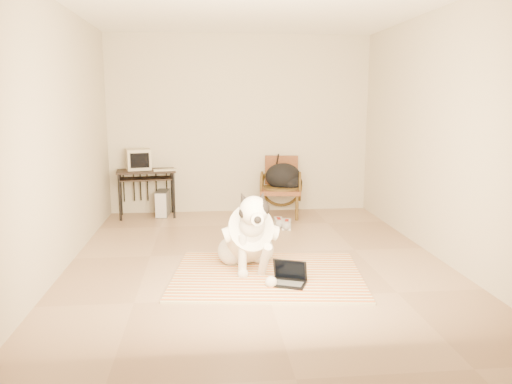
{
  "coord_description": "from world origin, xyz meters",
  "views": [
    {
      "loc": [
        -0.54,
        -5.44,
        1.71
      ],
      "look_at": [
        -0.02,
        -0.42,
        0.79
      ],
      "focal_mm": 35.0,
      "sensor_mm": 36.0,
      "label": 1
    }
  ],
  "objects": [
    {
      "name": "ceiling",
      "position": [
        0.0,
        0.0,
        2.7
      ],
      "size": [
        4.5,
        4.5,
        0.0
      ],
      "primitive_type": "plane",
      "rotation": [
        3.14,
        0.0,
        0.0
      ],
      "color": "white",
      "rests_on": "wall_back"
    },
    {
      "name": "dog",
      "position": [
        -0.11,
        -0.57,
        0.36
      ],
      "size": [
        0.6,
        1.22,
        0.9
      ],
      "color": "silver",
      "rests_on": "rug"
    },
    {
      "name": "rug",
      "position": [
        0.05,
        -0.77,
        0.01
      ],
      "size": [
        2.0,
        1.63,
        0.02
      ],
      "color": "orange",
      "rests_on": "floor"
    },
    {
      "name": "laptop",
      "position": [
        0.22,
        -1.05,
        0.08
      ],
      "size": [
        0.38,
        0.34,
        0.22
      ],
      "color": "black",
      "rests_on": "rug"
    },
    {
      "name": "backpack",
      "position": [
        0.63,
        1.83,
        0.59
      ],
      "size": [
        0.54,
        0.44,
        0.39
      ],
      "color": "black",
      "rests_on": "rattan_chair"
    },
    {
      "name": "floor",
      "position": [
        0.0,
        0.0,
        0.0
      ],
      "size": [
        4.5,
        4.5,
        0.0
      ],
      "primitive_type": "plane",
      "color": "tan",
      "rests_on": "ground"
    },
    {
      "name": "crt_monitor",
      "position": [
        -1.53,
        2.06,
        0.86
      ],
      "size": [
        0.41,
        0.4,
        0.31
      ],
      "color": "#BAAD92",
      "rests_on": "computer_desk"
    },
    {
      "name": "pc_tower",
      "position": [
        -1.19,
        2.02,
        0.19
      ],
      "size": [
        0.2,
        0.42,
        0.38
      ],
      "color": "#48484A",
      "rests_on": "floor"
    },
    {
      "name": "wall_back",
      "position": [
        0.0,
        2.25,
        1.35
      ],
      "size": [
        4.5,
        0.0,
        4.5
      ],
      "primitive_type": "plane",
      "rotation": [
        1.57,
        0.0,
        0.0
      ],
      "color": "beige",
      "rests_on": "floor"
    },
    {
      "name": "wall_right",
      "position": [
        2.0,
        0.0,
        1.35
      ],
      "size": [
        0.0,
        4.5,
        4.5
      ],
      "primitive_type": "plane",
      "rotation": [
        1.57,
        0.0,
        -1.57
      ],
      "color": "beige",
      "rests_on": "floor"
    },
    {
      "name": "sneaker_right",
      "position": [
        0.55,
        1.1,
        0.05
      ],
      "size": [
        0.17,
        0.31,
        0.1
      ],
      "color": "white",
      "rests_on": "floor"
    },
    {
      "name": "sneaker_left",
      "position": [
        0.46,
        1.23,
        0.05
      ],
      "size": [
        0.12,
        0.29,
        0.1
      ],
      "color": "white",
      "rests_on": "floor"
    },
    {
      "name": "wall_front",
      "position": [
        0.0,
        -2.25,
        1.35
      ],
      "size": [
        4.5,
        0.0,
        4.5
      ],
      "primitive_type": "plane",
      "rotation": [
        -1.57,
        0.0,
        0.0
      ],
      "color": "beige",
      "rests_on": "floor"
    },
    {
      "name": "rattan_chair",
      "position": [
        0.58,
        1.85,
        0.45
      ],
      "size": [
        0.68,
        0.66,
        0.89
      ],
      "color": "brown",
      "rests_on": "floor"
    },
    {
      "name": "wall_left",
      "position": [
        -2.0,
        0.0,
        1.35
      ],
      "size": [
        0.0,
        4.5,
        4.5
      ],
      "primitive_type": "plane",
      "rotation": [
        1.57,
        0.0,
        1.57
      ],
      "color": "beige",
      "rests_on": "floor"
    },
    {
      "name": "computer_desk",
      "position": [
        -1.42,
        1.97,
        0.6
      ],
      "size": [
        0.9,
        0.57,
        0.7
      ],
      "color": "black",
      "rests_on": "floor"
    },
    {
      "name": "desk_keyboard",
      "position": [
        -1.13,
        1.89,
        0.71
      ],
      "size": [
        0.36,
        0.19,
        0.02
      ],
      "primitive_type": "cube",
      "rotation": [
        0.0,
        0.0,
        0.21
      ],
      "color": "#BAAD92",
      "rests_on": "computer_desk"
    }
  ]
}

